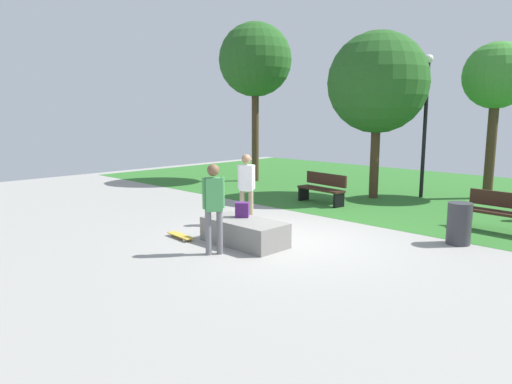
# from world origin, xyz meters

# --- Properties ---
(ground_plane) EXTENTS (28.00, 28.00, 0.00)m
(ground_plane) POSITION_xyz_m (0.00, 0.00, 0.00)
(ground_plane) COLOR gray
(grass_lawn) EXTENTS (26.60, 11.66, 0.01)m
(grass_lawn) POSITION_xyz_m (0.00, 8.17, 0.00)
(grass_lawn) COLOR #2D6B28
(grass_lawn) RESTS_ON ground_plane
(concrete_ledge) EXTENTS (1.83, 0.89, 0.51)m
(concrete_ledge) POSITION_xyz_m (-0.58, -0.97, 0.26)
(concrete_ledge) COLOR gray
(concrete_ledge) RESTS_ON ground_plane
(backpack_on_ledge) EXTENTS (0.34, 0.33, 0.32)m
(backpack_on_ledge) POSITION_xyz_m (-0.82, -0.80, 0.67)
(backpack_on_ledge) COLOR #4C1E66
(backpack_on_ledge) RESTS_ON concrete_ledge
(skater_performing_trick) EXTENTS (0.33, 0.38, 1.77)m
(skater_performing_trick) POSITION_xyz_m (-0.47, -1.89, 1.04)
(skater_performing_trick) COLOR slate
(skater_performing_trick) RESTS_ON ground_plane
(skater_watching) EXTENTS (0.38, 0.35, 1.74)m
(skater_watching) POSITION_xyz_m (-1.80, 0.29, 1.02)
(skater_watching) COLOR tan
(skater_watching) RESTS_ON ground_plane
(skateboard_by_ledge) EXTENTS (0.81, 0.27, 0.08)m
(skateboard_by_ledge) POSITION_xyz_m (-1.90, -1.64, 0.06)
(skateboard_by_ledge) COLOR gold
(skateboard_by_ledge) RESTS_ON ground_plane
(park_bench_near_lamppost) EXTENTS (1.63, 0.58, 0.91)m
(park_bench_near_lamppost) POSITION_xyz_m (2.91, 3.91, 0.48)
(park_bench_near_lamppost) COLOR #331E14
(park_bench_near_lamppost) RESTS_ON ground_plane
(park_bench_by_oak) EXTENTS (1.65, 0.67, 0.91)m
(park_bench_by_oak) POSITION_xyz_m (-2.12, 3.84, 0.48)
(park_bench_by_oak) COLOR #331E14
(park_bench_by_oak) RESTS_ON ground_plane
(tree_tall_oak) EXTENTS (2.04, 2.04, 4.89)m
(tree_tall_oak) POSITION_xyz_m (1.16, 8.28, 3.79)
(tree_tall_oak) COLOR #42301E
(tree_tall_oak) RESTS_ON grass_lawn
(tree_broad_elm) EXTENTS (2.85, 2.85, 6.20)m
(tree_broad_elm) POSITION_xyz_m (-7.00, 5.90, 4.74)
(tree_broad_elm) COLOR #42301E
(tree_broad_elm) RESTS_ON grass_lawn
(tree_young_birch) EXTENTS (3.15, 3.15, 5.24)m
(tree_young_birch) POSITION_xyz_m (-1.53, 5.80, 3.65)
(tree_young_birch) COLOR #42301E
(tree_young_birch) RESTS_ON grass_lawn
(lamp_post) EXTENTS (0.28, 0.28, 4.52)m
(lamp_post) POSITION_xyz_m (-0.46, 6.98, 2.73)
(lamp_post) COLOR black
(lamp_post) RESTS_ON ground_plane
(trash_bin) EXTENTS (0.49, 0.49, 0.88)m
(trash_bin) POSITION_xyz_m (2.63, 2.16, 0.44)
(trash_bin) COLOR #333338
(trash_bin) RESTS_ON ground_plane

